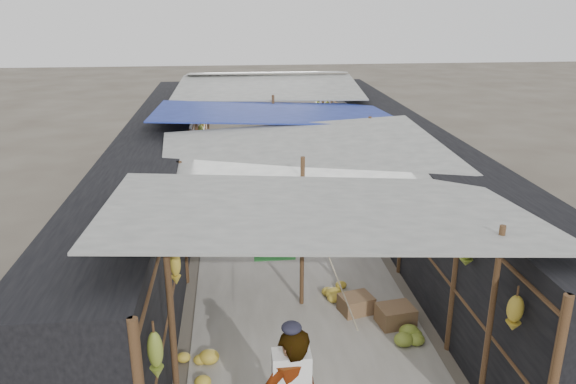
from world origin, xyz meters
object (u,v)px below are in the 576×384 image
object	(u,v)px
shopper_blue	(269,192)
vendor_seated	(335,191)
crate_near	(356,304)
black_basin	(361,229)

from	to	relation	value
shopper_blue	vendor_seated	bearing A→B (deg)	42.78
crate_near	vendor_seated	xyz separation A→B (m)	(0.53, 4.93, 0.27)
vendor_seated	crate_near	bearing A→B (deg)	-5.96
crate_near	vendor_seated	size ratio (longest dim) A/B	0.60
black_basin	vendor_seated	xyz separation A→B (m)	(-0.31, 1.67, 0.33)
shopper_blue	vendor_seated	xyz separation A→B (m)	(1.69, 1.09, -0.41)
black_basin	vendor_seated	world-z (taller)	vendor_seated
black_basin	shopper_blue	world-z (taller)	shopper_blue
shopper_blue	vendor_seated	world-z (taller)	shopper_blue
crate_near	vendor_seated	distance (m)	4.97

